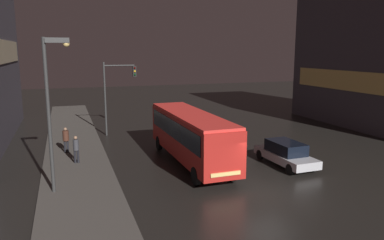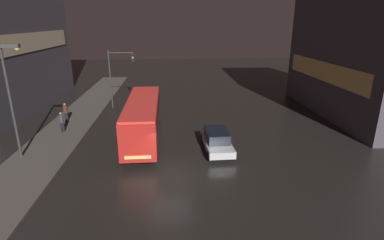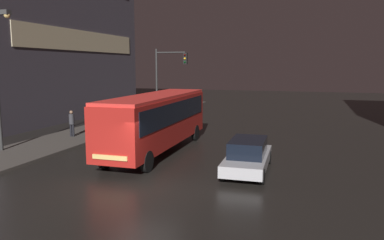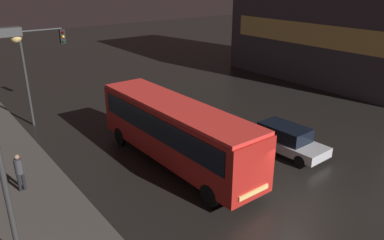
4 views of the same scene
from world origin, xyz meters
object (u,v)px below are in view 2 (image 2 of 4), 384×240
car_taxi (217,140)px  pedestrian_near (65,111)px  bus_near (143,116)px  street_lamp_sidewalk (11,85)px  pedestrian_mid (61,121)px  traffic_light_main (118,70)px

car_taxi → pedestrian_near: 14.78m
bus_near → street_lamp_sidewalk: (-7.97, -2.80, 3.18)m
bus_near → street_lamp_sidewalk: bearing=18.7°
pedestrian_mid → traffic_light_main: size_ratio=0.28×
pedestrian_mid → pedestrian_near: bearing=-154.6°
pedestrian_near → traffic_light_main: traffic_light_main is taller
pedestrian_mid → street_lamp_sidewalk: (-1.03, -4.70, 4.01)m
pedestrian_near → traffic_light_main: bearing=156.7°
pedestrian_near → traffic_light_main: (4.21, 5.19, 2.92)m
traffic_light_main → pedestrian_near: bearing=-129.1°
pedestrian_mid → car_taxi: bearing=84.9°
traffic_light_main → street_lamp_sidewalk: street_lamp_sidewalk is taller
bus_near → pedestrian_near: bearing=-32.6°
car_taxi → traffic_light_main: 15.42m
bus_near → car_taxi: 6.08m
pedestrian_near → street_lamp_sidewalk: bearing=12.3°
pedestrian_mid → street_lamp_sidewalk: 6.26m
pedestrian_near → street_lamp_sidewalk: (-0.46, -7.49, 3.96)m
bus_near → pedestrian_near: 8.88m
bus_near → traffic_light_main: (-3.29, 9.88, 2.14)m
car_taxi → traffic_light_main: bearing=-56.1°
pedestrian_near → pedestrian_mid: (0.57, -2.79, -0.06)m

